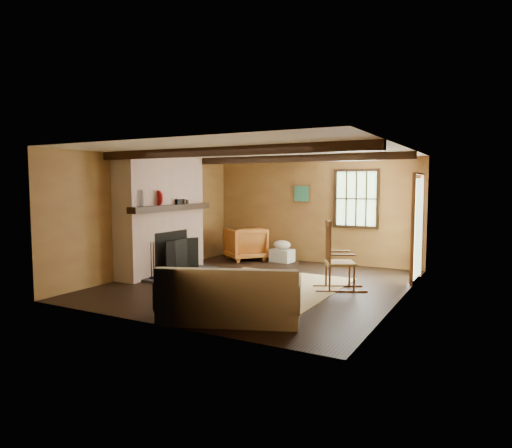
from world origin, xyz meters
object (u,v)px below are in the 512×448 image
Objects in this scene: laundry_basket at (282,256)px; armchair at (245,244)px; fireplace at (162,220)px; sofa at (230,301)px; rocking_chair at (337,261)px.

laundry_basket is 0.95m from armchair.
armchair is at bearing -169.94° from laundry_basket.
fireplace is at bearing 21.34° from armchair.
fireplace is 3.76m from sofa.
fireplace is 4.80× the size of laundry_basket.
sofa is 4.75m from laundry_basket.
sofa is at bearing 65.75° from armchair.
sofa is at bearing -36.17° from fireplace.
sofa reaches higher than laundry_basket.
rocking_chair reaches higher than laundry_basket.
fireplace reaches higher than laundry_basket.
armchair is (-0.90, -0.16, 0.25)m from laundry_basket.
rocking_chair reaches higher than armchair.
armchair is (0.68, 2.22, -0.71)m from fireplace.
armchair reaches higher than laundry_basket.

